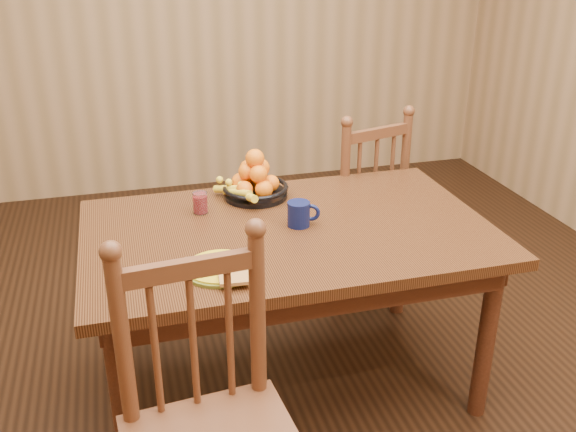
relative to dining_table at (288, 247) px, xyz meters
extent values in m
cube|color=black|center=(0.00, 0.00, -0.67)|extent=(4.50, 5.00, 0.01)
cube|color=olive|center=(0.00, 2.50, 0.68)|extent=(4.50, 0.01, 2.70)
cube|color=black|center=(0.00, 0.00, 0.06)|extent=(1.60, 1.00, 0.04)
cube|color=#32180D|center=(0.00, 0.42, -0.01)|extent=(1.40, 0.04, 0.10)
cube|color=#32180D|center=(0.00, -0.42, -0.01)|extent=(1.40, 0.04, 0.10)
cube|color=#32180D|center=(0.72, 0.00, -0.01)|extent=(0.04, 0.84, 0.10)
cube|color=#32180D|center=(-0.72, 0.00, -0.01)|extent=(0.04, 0.84, 0.10)
cylinder|color=#32180D|center=(-0.70, -0.40, -0.31)|extent=(0.07, 0.07, 0.70)
cylinder|color=#32180D|center=(0.70, -0.40, -0.31)|extent=(0.07, 0.07, 0.70)
cylinder|color=#32180D|center=(-0.70, 0.40, -0.31)|extent=(0.07, 0.07, 0.70)
cylinder|color=#32180D|center=(0.70, 0.40, -0.31)|extent=(0.07, 0.07, 0.70)
cube|color=#532F19|center=(0.55, 0.74, -0.20)|extent=(0.56, 0.54, 0.04)
cylinder|color=#532F19|center=(0.68, 0.97, -0.44)|extent=(0.04, 0.04, 0.45)
cylinder|color=#532F19|center=(0.32, 0.86, -0.44)|extent=(0.04, 0.04, 0.45)
cylinder|color=#532F19|center=(0.78, 0.62, -0.44)|extent=(0.04, 0.04, 0.45)
cylinder|color=#532F19|center=(0.42, 0.52, -0.44)|extent=(0.04, 0.04, 0.45)
cylinder|color=#532F19|center=(0.78, 0.60, 0.08)|extent=(0.05, 0.05, 0.54)
cylinder|color=#532F19|center=(0.42, 0.50, 0.08)|extent=(0.05, 0.05, 0.54)
cylinder|color=#532F19|center=(0.60, 0.55, 0.02)|extent=(0.02, 0.02, 0.42)
cube|color=#532F19|center=(0.60, 0.55, 0.26)|extent=(0.37, 0.13, 0.05)
cylinder|color=#532F19|center=(-0.66, -0.67, 0.12)|extent=(0.05, 0.05, 0.57)
cylinder|color=#532F19|center=(-0.27, -0.63, 0.12)|extent=(0.05, 0.05, 0.57)
cylinder|color=#532F19|center=(-0.46, -0.65, 0.06)|extent=(0.02, 0.02, 0.44)
cube|color=#532F19|center=(-0.46, -0.65, 0.31)|extent=(0.40, 0.07, 0.05)
cylinder|color=#59601E|center=(-0.32, -0.27, 0.09)|extent=(0.26, 0.26, 0.01)
cylinder|color=gold|center=(-0.32, -0.27, 0.10)|extent=(0.24, 0.24, 0.01)
ellipsoid|color=silver|center=(-0.36, -0.24, 0.11)|extent=(0.08, 0.08, 0.01)
cube|color=#F2E08C|center=(-0.36, -0.24, 0.12)|extent=(0.02, 0.02, 0.01)
ellipsoid|color=silver|center=(-0.27, -0.24, 0.11)|extent=(0.08, 0.08, 0.01)
cube|color=#F2E08C|center=(-0.27, -0.24, 0.12)|extent=(0.02, 0.02, 0.01)
ellipsoid|color=silver|center=(-0.32, -0.30, 0.11)|extent=(0.08, 0.08, 0.01)
cube|color=#F2E08C|center=(-0.32, -0.30, 0.12)|extent=(0.02, 0.02, 0.01)
cube|color=brown|center=(-0.29, -0.38, 0.11)|extent=(0.11, 0.11, 0.01)
cube|color=silver|center=(-0.43, -0.26, 0.09)|extent=(0.02, 0.15, 0.00)
cube|color=silver|center=(-0.41, -0.18, 0.09)|extent=(0.03, 0.05, 0.00)
cube|color=silver|center=(-0.66, -0.27, 0.09)|extent=(0.03, 0.12, 0.00)
ellipsoid|color=silver|center=(-0.68, -0.20, 0.09)|extent=(0.03, 0.04, 0.01)
cylinder|color=#0A123B|center=(0.05, 0.01, 0.13)|extent=(0.09, 0.09, 0.10)
torus|color=#0A123B|center=(0.10, 0.01, 0.13)|extent=(0.07, 0.04, 0.07)
cylinder|color=black|center=(0.05, 0.01, 0.18)|extent=(0.08, 0.08, 0.00)
cylinder|color=silver|center=(-0.31, 0.24, 0.13)|extent=(0.06, 0.06, 0.09)
cylinder|color=maroon|center=(-0.31, 0.24, 0.12)|extent=(0.05, 0.05, 0.07)
cylinder|color=black|center=(-0.05, 0.34, 0.09)|extent=(0.28, 0.28, 0.02)
torus|color=black|center=(-0.05, 0.34, 0.13)|extent=(0.29, 0.29, 0.02)
cylinder|color=black|center=(-0.05, 0.34, 0.09)|extent=(0.10, 0.10, 0.01)
sphere|color=orange|center=(0.02, 0.34, 0.14)|extent=(0.07, 0.07, 0.07)
sphere|color=orange|center=(-0.03, 0.41, 0.14)|extent=(0.08, 0.08, 0.08)
sphere|color=orange|center=(-0.11, 0.39, 0.15)|extent=(0.08, 0.08, 0.08)
sphere|color=orange|center=(-0.11, 0.30, 0.14)|extent=(0.07, 0.07, 0.07)
sphere|color=orange|center=(-0.03, 0.28, 0.14)|extent=(0.08, 0.08, 0.08)
sphere|color=orange|center=(-0.02, 0.37, 0.21)|extent=(0.08, 0.08, 0.08)
sphere|color=orange|center=(-0.09, 0.35, 0.20)|extent=(0.07, 0.07, 0.07)
sphere|color=orange|center=(-0.05, 0.30, 0.21)|extent=(0.08, 0.08, 0.08)
sphere|color=orange|center=(-0.05, 0.34, 0.26)|extent=(0.08, 0.08, 0.08)
sphere|color=orange|center=(-0.07, 0.40, 0.20)|extent=(0.07, 0.07, 0.07)
cylinder|color=yellow|center=(-0.14, 0.30, 0.13)|extent=(0.10, 0.17, 0.07)
cylinder|color=yellow|center=(-0.16, 0.35, 0.13)|extent=(0.14, 0.15, 0.07)
cylinder|color=yellow|center=(-0.11, 0.25, 0.13)|extent=(0.06, 0.18, 0.07)
camera|label=1|loc=(-0.61, -2.22, 1.17)|focal=40.00mm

